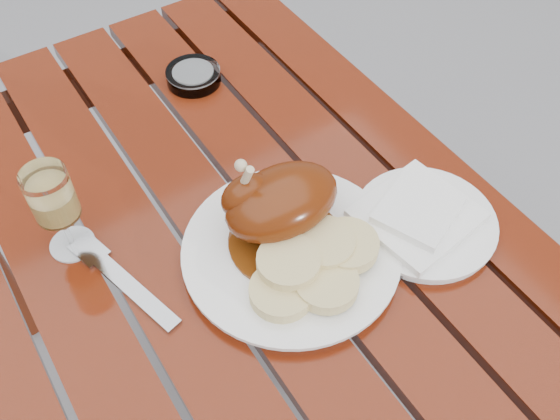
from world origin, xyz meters
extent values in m
cube|color=maroon|center=(0.00, 0.00, 0.38)|extent=(0.80, 1.20, 0.75)
cylinder|color=white|center=(0.06, -0.07, 0.76)|extent=(0.32, 0.32, 0.02)
cylinder|color=#58270A|center=(0.06, -0.05, 0.77)|extent=(0.16, 0.16, 0.00)
ellipsoid|color=#682307|center=(0.07, -0.02, 0.82)|extent=(0.17, 0.12, 0.09)
ellipsoid|color=#682307|center=(0.03, 0.00, 0.83)|extent=(0.08, 0.06, 0.07)
cylinder|color=#C6B28C|center=(0.03, 0.01, 0.85)|extent=(0.02, 0.04, 0.09)
cylinder|color=#DECD87|center=(0.01, -0.12, 0.78)|extent=(0.09, 0.09, 0.02)
cylinder|color=#DECD87|center=(0.06, -0.15, 0.78)|extent=(0.09, 0.09, 0.02)
cylinder|color=#DECD87|center=(0.12, -0.12, 0.79)|extent=(0.09, 0.09, 0.02)
cylinder|color=#DECD87|center=(0.09, -0.10, 0.79)|extent=(0.09, 0.09, 0.02)
cylinder|color=#DECD87|center=(0.03, -0.10, 0.80)|extent=(0.09, 0.09, 0.02)
cylinder|color=#E7C669|center=(-0.19, 0.12, 0.83)|extent=(0.07, 0.07, 0.15)
cylinder|color=white|center=(0.26, -0.13, 0.76)|extent=(0.23, 0.23, 0.02)
cube|color=white|center=(0.25, -0.12, 0.77)|extent=(0.18, 0.17, 0.01)
cylinder|color=#B2B7BC|center=(0.13, 0.35, 0.76)|extent=(0.10, 0.10, 0.02)
cube|color=gray|center=(-0.16, 0.01, 0.75)|extent=(0.07, 0.19, 0.01)
cube|color=gray|center=(0.13, -0.08, 0.75)|extent=(0.08, 0.21, 0.01)
camera|label=1|loc=(-0.23, -0.49, 1.49)|focal=40.00mm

